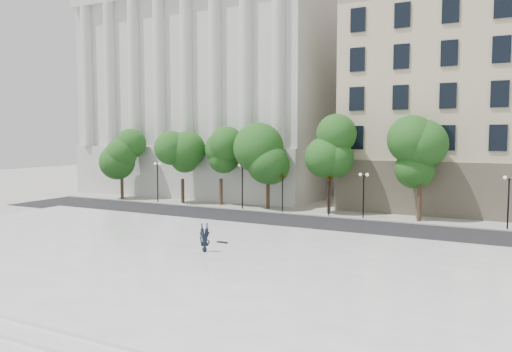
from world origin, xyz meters
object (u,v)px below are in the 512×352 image
Objects in this scene: skateboard at (222,242)px; person_lying at (205,248)px; traffic_light_east at (329,176)px; traffic_light_west at (282,173)px.

person_lying is at bearing -79.04° from skateboard.
traffic_light_east is 18.29m from person_lying.
traffic_light_east is (4.56, -0.00, -0.07)m from traffic_light_west.
skateboard is at bearing -79.76° from traffic_light_west.
skateboard is at bearing -96.57° from traffic_light_east.
traffic_light_west is at bearing 103.00° from skateboard.
traffic_light_east is 5.60× the size of skateboard.
traffic_light_east is at bearing -0.00° from traffic_light_west.
skateboard is (-0.37, 2.57, -0.19)m from person_lying.
traffic_light_east reaches higher than skateboard.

